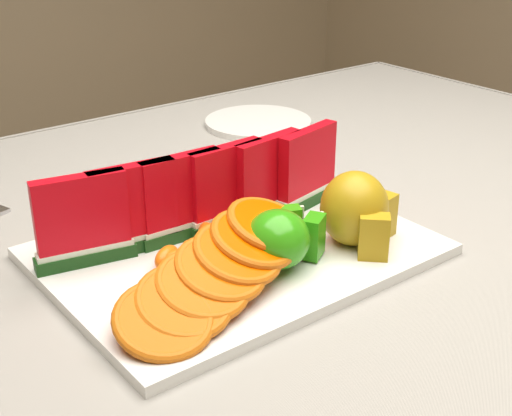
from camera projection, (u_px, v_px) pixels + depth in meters
table at (251, 305)px, 0.89m from camera, size 1.40×0.90×0.75m
tablecloth at (251, 261)px, 0.86m from camera, size 1.53×1.03×0.20m
platter at (236, 251)px, 0.78m from camera, size 0.40×0.30×0.01m
apple_cluster at (282, 238)px, 0.73m from camera, size 0.10×0.08×0.06m
pear_cluster at (357, 211)px, 0.77m from camera, size 0.10×0.11×0.08m
side_plate at (258, 122)px, 1.21m from camera, size 0.22×0.22×0.01m
watermelon_row at (204, 194)px, 0.79m from camera, size 0.39×0.07×0.10m
orange_fan_front at (221, 268)px, 0.67m from camera, size 0.27×0.16×0.07m
orange_fan_back at (171, 197)px, 0.85m from camera, size 0.30×0.12×0.05m
tangerine_segments at (220, 238)px, 0.77m from camera, size 0.19×0.07×0.02m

